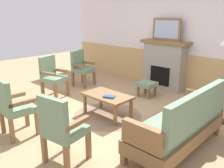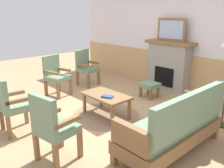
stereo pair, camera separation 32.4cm
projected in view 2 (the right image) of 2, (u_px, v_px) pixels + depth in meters
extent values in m
plane|color=tan|center=(99.00, 113.00, 4.85)|extent=(14.00, 14.00, 0.00)
cube|color=white|center=(176.00, 37.00, 6.14)|extent=(7.20, 0.12, 2.70)
cube|color=tan|center=(172.00, 71.00, 6.34)|extent=(7.20, 0.02, 0.95)
cube|color=gray|center=(169.00, 67.00, 6.19)|extent=(1.10, 0.36, 1.20)
cube|color=black|center=(164.00, 77.00, 6.13)|extent=(0.56, 0.02, 0.48)
cube|color=brown|center=(170.00, 43.00, 6.01)|extent=(1.30, 0.44, 0.08)
cube|color=brown|center=(171.00, 30.00, 5.91)|extent=(0.80, 0.03, 0.56)
cube|color=#9EB2D1|center=(171.00, 30.00, 5.90)|extent=(0.68, 0.01, 0.44)
cube|color=brown|center=(182.00, 122.00, 4.29)|extent=(0.08, 0.08, 0.16)
cube|color=brown|center=(114.00, 158.00, 3.21)|extent=(0.08, 0.08, 0.16)
cube|color=brown|center=(215.00, 133.00, 3.87)|extent=(0.08, 0.08, 0.16)
cube|color=brown|center=(170.00, 134.00, 3.48)|extent=(0.70, 1.80, 0.20)
cube|color=gray|center=(171.00, 124.00, 3.44)|extent=(0.60, 1.70, 0.12)
cube|color=gray|center=(192.00, 110.00, 3.14)|extent=(0.10, 1.70, 0.50)
cube|color=brown|center=(201.00, 103.00, 3.96)|extent=(0.60, 0.10, 0.30)
cube|color=brown|center=(131.00, 137.00, 2.86)|extent=(0.60, 0.10, 0.30)
cube|color=brown|center=(84.00, 103.00, 4.84)|extent=(0.05, 0.05, 0.40)
cube|color=brown|center=(112.00, 116.00, 4.25)|extent=(0.05, 0.05, 0.40)
cube|color=brown|center=(101.00, 98.00, 5.12)|extent=(0.05, 0.05, 0.40)
cube|color=brown|center=(129.00, 109.00, 4.53)|extent=(0.05, 0.05, 0.40)
cube|color=brown|center=(106.00, 95.00, 4.62)|extent=(0.96, 0.56, 0.04)
cylinder|color=#896B51|center=(106.00, 115.00, 4.74)|extent=(1.35, 1.35, 0.01)
cube|color=navy|center=(107.00, 97.00, 4.46)|extent=(0.25, 0.21, 0.03)
cube|color=brown|center=(140.00, 92.00, 5.73)|extent=(0.05, 0.05, 0.26)
cube|color=brown|center=(150.00, 95.00, 5.52)|extent=(0.05, 0.05, 0.26)
cube|color=brown|center=(148.00, 89.00, 5.93)|extent=(0.05, 0.05, 0.26)
cube|color=brown|center=(158.00, 92.00, 5.72)|extent=(0.05, 0.05, 0.26)
cube|color=gray|center=(150.00, 85.00, 5.67)|extent=(0.40, 0.40, 0.10)
cube|color=brown|center=(99.00, 78.00, 6.71)|extent=(0.07, 0.07, 0.40)
cube|color=brown|center=(88.00, 81.00, 6.39)|extent=(0.07, 0.07, 0.40)
cube|color=brown|center=(88.00, 75.00, 6.95)|extent=(0.07, 0.07, 0.40)
cube|color=brown|center=(77.00, 79.00, 6.63)|extent=(0.07, 0.07, 0.40)
cube|color=gray|center=(88.00, 70.00, 6.60)|extent=(0.56, 0.56, 0.10)
cube|color=gray|center=(82.00, 58.00, 6.63)|extent=(0.16, 0.49, 0.48)
cube|color=brown|center=(93.00, 62.00, 6.70)|extent=(0.45, 0.15, 0.06)
cube|color=brown|center=(82.00, 65.00, 6.39)|extent=(0.45, 0.15, 0.06)
cube|color=brown|center=(71.00, 87.00, 5.89)|extent=(0.07, 0.07, 0.40)
cube|color=brown|center=(58.00, 91.00, 5.56)|extent=(0.07, 0.07, 0.40)
cube|color=brown|center=(59.00, 84.00, 6.11)|extent=(0.07, 0.07, 0.40)
cube|color=brown|center=(46.00, 88.00, 5.78)|extent=(0.07, 0.07, 0.40)
cube|color=gray|center=(58.00, 78.00, 5.76)|extent=(0.58, 0.58, 0.10)
cube|color=gray|center=(51.00, 65.00, 5.79)|extent=(0.19, 0.48, 0.48)
cube|color=brown|center=(63.00, 69.00, 5.88)|extent=(0.44, 0.18, 0.06)
cube|color=brown|center=(51.00, 73.00, 5.55)|extent=(0.44, 0.18, 0.06)
cube|color=brown|center=(60.00, 135.00, 3.58)|extent=(0.07, 0.07, 0.40)
cube|color=brown|center=(80.00, 144.00, 3.33)|extent=(0.07, 0.07, 0.40)
cube|color=brown|center=(36.00, 147.00, 3.26)|extent=(0.07, 0.07, 0.40)
cube|color=brown|center=(56.00, 158.00, 3.01)|extent=(0.07, 0.07, 0.40)
cube|color=gray|center=(57.00, 129.00, 3.22)|extent=(0.55, 0.55, 0.10)
cube|color=gray|center=(43.00, 114.00, 2.99)|extent=(0.49, 0.15, 0.48)
cube|color=brown|center=(47.00, 114.00, 3.30)|extent=(0.14, 0.45, 0.06)
cube|color=brown|center=(67.00, 122.00, 3.05)|extent=(0.14, 0.45, 0.06)
cube|color=brown|center=(26.00, 113.00, 4.36)|extent=(0.06, 0.06, 0.40)
cube|color=brown|center=(35.00, 121.00, 4.04)|extent=(0.06, 0.06, 0.40)
cube|color=brown|center=(2.00, 119.00, 4.10)|extent=(0.06, 0.06, 0.40)
cube|color=brown|center=(9.00, 128.00, 3.79)|extent=(0.06, 0.06, 0.40)
cube|color=gray|center=(16.00, 107.00, 4.00)|extent=(0.51, 0.51, 0.10)
cube|color=gray|center=(2.00, 93.00, 3.80)|extent=(0.48, 0.11, 0.48)
cube|color=brown|center=(11.00, 94.00, 4.10)|extent=(0.10, 0.44, 0.06)
cube|color=brown|center=(19.00, 100.00, 3.80)|extent=(0.10, 0.44, 0.06)
cylinder|color=#332D28|center=(221.00, 125.00, 4.32)|extent=(0.24, 0.24, 0.03)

